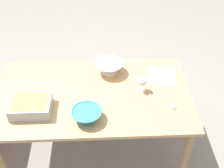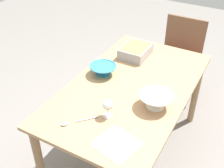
{
  "view_description": "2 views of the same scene",
  "coord_description": "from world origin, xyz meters",
  "px_view_note": "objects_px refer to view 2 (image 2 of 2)",
  "views": [
    {
      "loc": [
        -0.08,
        1.6,
        2.21
      ],
      "look_at": [
        -0.15,
        0.01,
        0.83
      ],
      "focal_mm": 46.07,
      "sensor_mm": 36.0,
      "label": 1
    },
    {
      "loc": [
        -1.57,
        -0.71,
        1.97
      ],
      "look_at": [
        -0.17,
        0.07,
        0.83
      ],
      "focal_mm": 45.48,
      "sensor_mm": 36.0,
      "label": 2
    }
  ],
  "objects_px": {
    "dining_table": "(130,96)",
    "napkin": "(116,144)",
    "casserole_dish": "(136,51)",
    "wine_glass": "(108,105)",
    "small_bowl": "(103,69)",
    "chair": "(179,54)",
    "serving_spoon": "(72,122)",
    "mixing_bowl": "(156,100)"
  },
  "relations": [
    {
      "from": "dining_table",
      "to": "chair",
      "type": "distance_m",
      "value": 1.11
    },
    {
      "from": "wine_glass",
      "to": "casserole_dish",
      "type": "distance_m",
      "value": 0.82
    },
    {
      "from": "mixing_bowl",
      "to": "serving_spoon",
      "type": "distance_m",
      "value": 0.57
    },
    {
      "from": "serving_spoon",
      "to": "small_bowl",
      "type": "bearing_deg",
      "value": 11.26
    },
    {
      "from": "mixing_bowl",
      "to": "serving_spoon",
      "type": "height_order",
      "value": "mixing_bowl"
    },
    {
      "from": "dining_table",
      "to": "casserole_dish",
      "type": "bearing_deg",
      "value": 21.01
    },
    {
      "from": "mixing_bowl",
      "to": "serving_spoon",
      "type": "xyz_separation_m",
      "value": [
        -0.41,
        0.39,
        -0.05
      ]
    },
    {
      "from": "wine_glass",
      "to": "small_bowl",
      "type": "height_order",
      "value": "wine_glass"
    },
    {
      "from": "small_bowl",
      "to": "dining_table",
      "type": "bearing_deg",
      "value": -96.91
    },
    {
      "from": "small_bowl",
      "to": "wine_glass",
      "type": "bearing_deg",
      "value": -145.99
    },
    {
      "from": "wine_glass",
      "to": "mixing_bowl",
      "type": "distance_m",
      "value": 0.34
    },
    {
      "from": "dining_table",
      "to": "wine_glass",
      "type": "xyz_separation_m",
      "value": [
        -0.38,
        -0.02,
        0.19
      ]
    },
    {
      "from": "dining_table",
      "to": "serving_spoon",
      "type": "distance_m",
      "value": 0.58
    },
    {
      "from": "casserole_dish",
      "to": "wine_glass",
      "type": "bearing_deg",
      "value": -167.38
    },
    {
      "from": "dining_table",
      "to": "napkin",
      "type": "height_order",
      "value": "napkin"
    },
    {
      "from": "dining_table",
      "to": "serving_spoon",
      "type": "bearing_deg",
      "value": 165.14
    },
    {
      "from": "casserole_dish",
      "to": "napkin",
      "type": "height_order",
      "value": "casserole_dish"
    },
    {
      "from": "wine_glass",
      "to": "napkin",
      "type": "relative_size",
      "value": 0.56
    },
    {
      "from": "chair",
      "to": "serving_spoon",
      "type": "xyz_separation_m",
      "value": [
        -1.65,
        0.2,
        0.27
      ]
    },
    {
      "from": "wine_glass",
      "to": "napkin",
      "type": "xyz_separation_m",
      "value": [
        -0.19,
        -0.16,
        -0.09
      ]
    },
    {
      "from": "serving_spoon",
      "to": "mixing_bowl",
      "type": "bearing_deg",
      "value": -44.02
    },
    {
      "from": "chair",
      "to": "mixing_bowl",
      "type": "xyz_separation_m",
      "value": [
        -1.24,
        -0.2,
        0.32
      ]
    },
    {
      "from": "chair",
      "to": "napkin",
      "type": "xyz_separation_m",
      "value": [
        -1.67,
        -0.13,
        0.26
      ]
    },
    {
      "from": "dining_table",
      "to": "small_bowl",
      "type": "bearing_deg",
      "value": 83.09
    },
    {
      "from": "wine_glass",
      "to": "small_bowl",
      "type": "distance_m",
      "value": 0.5
    },
    {
      "from": "wine_glass",
      "to": "serving_spoon",
      "type": "relative_size",
      "value": 0.66
    },
    {
      "from": "chair",
      "to": "napkin",
      "type": "height_order",
      "value": "chair"
    },
    {
      "from": "casserole_dish",
      "to": "dining_table",
      "type": "bearing_deg",
      "value": -158.99
    },
    {
      "from": "casserole_dish",
      "to": "serving_spoon",
      "type": "bearing_deg",
      "value": -178.94
    },
    {
      "from": "chair",
      "to": "napkin",
      "type": "bearing_deg",
      "value": -175.51
    },
    {
      "from": "chair",
      "to": "small_bowl",
      "type": "xyz_separation_m",
      "value": [
        -1.07,
        0.31,
        0.31
      ]
    },
    {
      "from": "dining_table",
      "to": "napkin",
      "type": "distance_m",
      "value": 0.6
    },
    {
      "from": "dining_table",
      "to": "small_bowl",
      "type": "height_order",
      "value": "small_bowl"
    },
    {
      "from": "chair",
      "to": "casserole_dish",
      "type": "relative_size",
      "value": 3.0
    },
    {
      "from": "wine_glass",
      "to": "serving_spoon",
      "type": "xyz_separation_m",
      "value": [
        -0.17,
        0.16,
        -0.08
      ]
    },
    {
      "from": "casserole_dish",
      "to": "small_bowl",
      "type": "height_order",
      "value": "casserole_dish"
    },
    {
      "from": "chair",
      "to": "mixing_bowl",
      "type": "bearing_deg",
      "value": -170.9
    },
    {
      "from": "small_bowl",
      "to": "napkin",
      "type": "height_order",
      "value": "small_bowl"
    },
    {
      "from": "napkin",
      "to": "chair",
      "type": "bearing_deg",
      "value": 4.49
    },
    {
      "from": "chair",
      "to": "wine_glass",
      "type": "distance_m",
      "value": 1.52
    },
    {
      "from": "serving_spoon",
      "to": "dining_table",
      "type": "bearing_deg",
      "value": -14.86
    },
    {
      "from": "small_bowl",
      "to": "napkin",
      "type": "distance_m",
      "value": 0.74
    }
  ]
}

